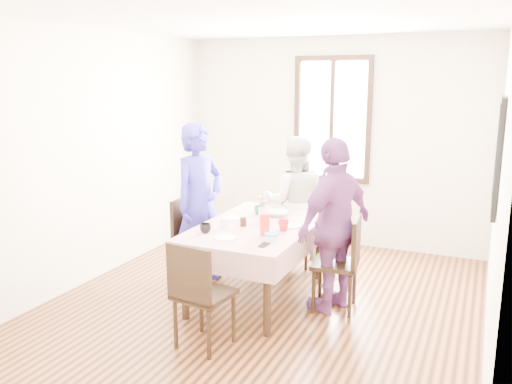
# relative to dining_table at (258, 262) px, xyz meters

# --- Properties ---
(ground) EXTENTS (4.50, 4.50, 0.00)m
(ground) POSITION_rel_dining_table_xyz_m (0.13, -0.13, -0.38)
(ground) COLOR black
(ground) RESTS_ON ground
(back_wall) EXTENTS (4.00, 0.00, 4.00)m
(back_wall) POSITION_rel_dining_table_xyz_m (0.13, 2.12, 0.98)
(back_wall) COLOR beige
(back_wall) RESTS_ON ground
(right_wall) EXTENTS (0.00, 4.50, 4.50)m
(right_wall) POSITION_rel_dining_table_xyz_m (2.13, -0.13, 0.98)
(right_wall) COLOR beige
(right_wall) RESTS_ON ground
(window_frame) EXTENTS (1.02, 0.06, 1.62)m
(window_frame) POSITION_rel_dining_table_xyz_m (0.13, 2.10, 1.27)
(window_frame) COLOR black
(window_frame) RESTS_ON back_wall
(window_pane) EXTENTS (0.90, 0.02, 1.50)m
(window_pane) POSITION_rel_dining_table_xyz_m (0.13, 2.11, 1.27)
(window_pane) COLOR white
(window_pane) RESTS_ON back_wall
(art_poster) EXTENTS (0.04, 0.76, 0.96)m
(art_poster) POSITION_rel_dining_table_xyz_m (2.11, 0.17, 1.18)
(art_poster) COLOR red
(art_poster) RESTS_ON right_wall
(dining_table) EXTENTS (0.94, 1.58, 0.75)m
(dining_table) POSITION_rel_dining_table_xyz_m (0.00, 0.00, 0.00)
(dining_table) COLOR black
(dining_table) RESTS_ON ground
(tablecloth) EXTENTS (1.06, 1.70, 0.01)m
(tablecloth) POSITION_rel_dining_table_xyz_m (0.00, 0.00, 0.38)
(tablecloth) COLOR #5B0B16
(tablecloth) RESTS_ON dining_table
(chair_left) EXTENTS (0.42, 0.42, 0.91)m
(chair_left) POSITION_rel_dining_table_xyz_m (-0.78, 0.15, 0.08)
(chair_left) COLOR black
(chair_left) RESTS_ON ground
(chair_right) EXTENTS (0.47, 0.47, 0.91)m
(chair_right) POSITION_rel_dining_table_xyz_m (0.78, 0.05, 0.08)
(chair_right) COLOR black
(chair_right) RESTS_ON ground
(chair_far) EXTENTS (0.47, 0.47, 0.91)m
(chair_far) POSITION_rel_dining_table_xyz_m (0.00, 1.09, 0.08)
(chair_far) COLOR black
(chair_far) RESTS_ON ground
(chair_near) EXTENTS (0.47, 0.47, 0.91)m
(chair_near) POSITION_rel_dining_table_xyz_m (0.00, -1.09, 0.08)
(chair_near) COLOR black
(chair_near) RESTS_ON ground
(person_left) EXTENTS (0.59, 0.73, 1.72)m
(person_left) POSITION_rel_dining_table_xyz_m (-0.76, 0.15, 0.49)
(person_left) COLOR #2E2899
(person_left) RESTS_ON ground
(person_far) EXTENTS (0.89, 0.79, 1.53)m
(person_far) POSITION_rel_dining_table_xyz_m (0.00, 1.07, 0.39)
(person_far) COLOR beige
(person_far) RESTS_ON ground
(person_right) EXTENTS (0.75, 1.05, 1.66)m
(person_right) POSITION_rel_dining_table_xyz_m (0.76, 0.05, 0.45)
(person_right) COLOR #6B346D
(person_right) RESTS_ON ground
(mug_black) EXTENTS (0.11, 0.11, 0.08)m
(mug_black) POSITION_rel_dining_table_xyz_m (-0.34, -0.45, 0.43)
(mug_black) COLOR black
(mug_black) RESTS_ON tablecloth
(mug_flag) EXTENTS (0.14, 0.14, 0.10)m
(mug_flag) POSITION_rel_dining_table_xyz_m (0.31, -0.10, 0.44)
(mug_flag) COLOR red
(mug_flag) RESTS_ON tablecloth
(mug_green) EXTENTS (0.15, 0.15, 0.09)m
(mug_green) POSITION_rel_dining_table_xyz_m (-0.15, 0.38, 0.43)
(mug_green) COLOR #0C7226
(mug_green) RESTS_ON tablecloth
(serving_bowl) EXTENTS (0.24, 0.24, 0.05)m
(serving_bowl) POSITION_rel_dining_table_xyz_m (0.07, 0.39, 0.41)
(serving_bowl) COLOR white
(serving_bowl) RESTS_ON tablecloth
(juice_carton) EXTENTS (0.07, 0.07, 0.21)m
(juice_carton) POSITION_rel_dining_table_xyz_m (0.21, -0.33, 0.49)
(juice_carton) COLOR red
(juice_carton) RESTS_ON tablecloth
(butter_tub) EXTENTS (0.11, 0.11, 0.06)m
(butter_tub) POSITION_rel_dining_table_xyz_m (0.32, -0.45, 0.42)
(butter_tub) COLOR white
(butter_tub) RESTS_ON tablecloth
(jam_jar) EXTENTS (0.06, 0.06, 0.09)m
(jam_jar) POSITION_rel_dining_table_xyz_m (-0.11, -0.11, 0.43)
(jam_jar) COLOR black
(jam_jar) RESTS_ON tablecloth
(drinking_glass) EXTENTS (0.06, 0.06, 0.09)m
(drinking_glass) POSITION_rel_dining_table_xyz_m (-0.25, -0.23, 0.43)
(drinking_glass) COLOR silver
(drinking_glass) RESTS_ON tablecloth
(smartphone) EXTENTS (0.07, 0.14, 0.01)m
(smartphone) POSITION_rel_dining_table_xyz_m (0.32, -0.59, 0.39)
(smartphone) COLOR black
(smartphone) RESTS_ON tablecloth
(flower_vase) EXTENTS (0.08, 0.08, 0.16)m
(flower_vase) POSITION_rel_dining_table_xyz_m (0.02, 0.07, 0.47)
(flower_vase) COLOR silver
(flower_vase) RESTS_ON tablecloth
(plate_left) EXTENTS (0.20, 0.20, 0.01)m
(plate_left) POSITION_rel_dining_table_xyz_m (-0.34, 0.09, 0.39)
(plate_left) COLOR white
(plate_left) RESTS_ON tablecloth
(plate_right) EXTENTS (0.20, 0.20, 0.01)m
(plate_right) POSITION_rel_dining_table_xyz_m (0.33, 0.07, 0.39)
(plate_right) COLOR white
(plate_right) RESTS_ON tablecloth
(plate_far) EXTENTS (0.20, 0.20, 0.01)m
(plate_far) POSITION_rel_dining_table_xyz_m (-0.01, 0.58, 0.39)
(plate_far) COLOR white
(plate_far) RESTS_ON tablecloth
(plate_near) EXTENTS (0.20, 0.20, 0.01)m
(plate_near) POSITION_rel_dining_table_xyz_m (-0.08, -0.55, 0.39)
(plate_near) COLOR white
(plate_near) RESTS_ON tablecloth
(butter_lid) EXTENTS (0.12, 0.12, 0.01)m
(butter_lid) POSITION_rel_dining_table_xyz_m (0.32, -0.45, 0.45)
(butter_lid) COLOR blue
(butter_lid) RESTS_ON butter_tub
(flower_bunch) EXTENTS (0.09, 0.09, 0.10)m
(flower_bunch) POSITION_rel_dining_table_xyz_m (0.02, 0.07, 0.60)
(flower_bunch) COLOR yellow
(flower_bunch) RESTS_ON flower_vase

